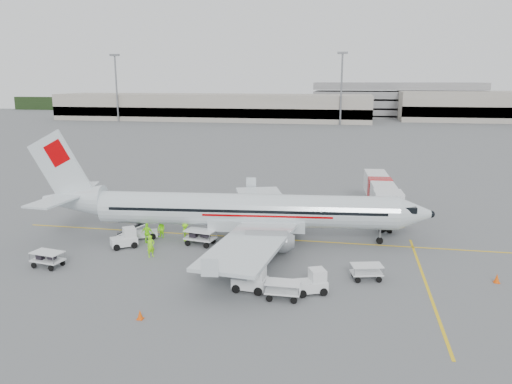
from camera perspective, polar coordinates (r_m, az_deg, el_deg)
ground at (r=45.21m, az=-0.47°, el=-5.25°), size 360.00×360.00×0.00m
stripe_lead at (r=45.20m, az=-0.47°, el=-5.25°), size 44.00×0.20×0.01m
stripe_cross at (r=37.34m, az=18.87°, el=-9.93°), size 0.20×20.00×0.01m
terminal_west at (r=179.09m, az=-5.02°, el=9.64°), size 110.00×22.00×9.00m
parking_garage at (r=202.98m, az=15.69°, el=10.29°), size 62.00×24.00×14.00m
treeline at (r=217.62m, az=8.64°, el=9.69°), size 300.00×3.00×6.00m
mast_west at (r=178.35m, az=-15.65°, el=11.31°), size 3.20×1.20×22.00m
mast_center at (r=160.24m, az=9.72°, el=11.48°), size 3.20×1.20×22.00m
aircraft at (r=43.31m, az=-1.06°, el=0.42°), size 36.77×30.11×9.46m
jet_bridge at (r=53.06m, az=13.91°, el=-0.63°), size 3.92×15.68×4.08m
belt_loader at (r=45.97m, az=-13.23°, el=-3.80°), size 4.51×3.16×2.29m
tug_fore at (r=33.89m, az=6.23°, el=-10.14°), size 2.45×1.97×1.65m
tug_mid at (r=34.08m, az=-0.71°, el=-9.83°), size 2.39×1.52×1.76m
tug_aft at (r=43.92m, az=-14.88°, el=-5.10°), size 2.47×2.27×1.67m
cart_loaded_a at (r=43.39m, az=-6.38°, el=-5.18°), size 2.79×1.95×1.34m
cart_loaded_b at (r=41.38m, az=-22.70°, el=-7.11°), size 2.55×1.77×1.22m
cart_empty_a at (r=33.02m, az=3.09°, el=-11.15°), size 2.29×1.37×1.19m
cart_empty_b at (r=36.79m, az=12.51°, el=-8.93°), size 2.42×1.77×1.14m
cone_nose at (r=39.35m, az=25.82°, el=-8.85°), size 0.42×0.42×0.68m
cone_port at (r=56.08m, az=7.78°, el=-1.52°), size 0.33×0.33×0.54m
cone_stbd at (r=31.31m, az=-13.12°, el=-13.47°), size 0.37×0.37×0.61m
crew_a at (r=41.08m, az=-11.93°, el=-6.08°), size 0.76×0.78×1.81m
crew_b at (r=45.79m, az=-10.78°, el=-4.20°), size 0.95×0.85×1.61m
crew_c at (r=44.57m, az=-8.09°, el=-4.56°), size 0.68×1.09×1.61m
crew_d at (r=44.56m, az=-12.32°, el=-4.61°), size 1.07×0.47×1.80m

